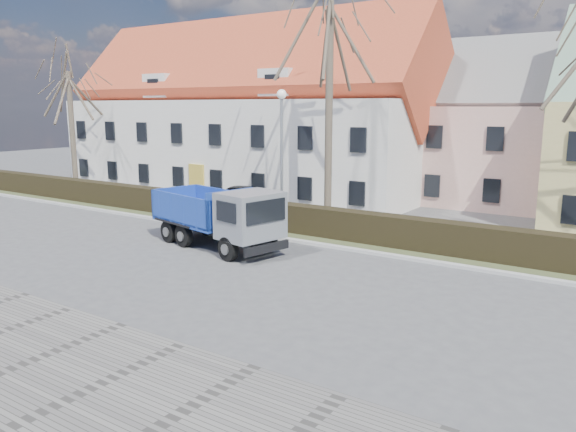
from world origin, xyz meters
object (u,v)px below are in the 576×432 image
Objects in this scene: dump_truck at (213,215)px; cart_frame at (208,223)px; streetlight at (282,158)px; parked_car_a at (248,197)px.

dump_truck is 9.37× the size of cart_frame.
streetlight reaches higher than cart_frame.
streetlight is 1.57× the size of parked_car_a.
cart_frame is (-2.44, -2.71, -3.02)m from streetlight.
streetlight is at bearing 48.00° from cart_frame.
cart_frame is (-2.33, 2.20, -1.00)m from dump_truck.
dump_truck reaches higher than parked_car_a.
cart_frame is at bearing -178.02° from parked_car_a.
streetlight is 5.48m from parked_car_a.
streetlight is 4.74m from cart_frame.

